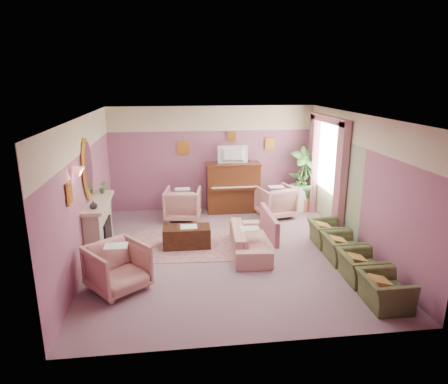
{
  "coord_description": "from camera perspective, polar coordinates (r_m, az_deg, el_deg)",
  "views": [
    {
      "loc": [
        -1.01,
        -7.58,
        3.48
      ],
      "look_at": [
        -0.02,
        0.4,
        1.19
      ],
      "focal_mm": 32.0,
      "sensor_mm": 36.0,
      "label": 1
    }
  ],
  "objects": [
    {
      "name": "olive_chair_a",
      "position": [
        6.92,
        21.99,
        -12.32
      ],
      "size": [
        0.56,
        0.8,
        0.69
      ],
      "primitive_type": "imported",
      "color": "#4B572E",
      "rests_on": "floor"
    },
    {
      "name": "mantel_shelf",
      "position": [
        8.28,
        -17.54,
        -1.45
      ],
      "size": [
        0.4,
        1.55,
        0.07
      ],
      "primitive_type": "cube",
      "color": "#BAA991",
      "rests_on": "fireplace_surround"
    },
    {
      "name": "olive_chair_c",
      "position": [
        8.24,
        16.56,
        -7.2
      ],
      "size": [
        0.56,
        0.8,
        0.69
      ],
      "primitive_type": "imported",
      "color": "#4B572E",
      "rests_on": "floor"
    },
    {
      "name": "sconce_shade",
      "position": [
        7.08,
        -20.04,
        2.68
      ],
      "size": [
        0.2,
        0.2,
        0.16
      ],
      "primitive_type": "cone",
      "color": "#FE786F",
      "rests_on": "wall_left"
    },
    {
      "name": "mantel_vase",
      "position": [
        7.78,
        -18.16,
        -1.76
      ],
      "size": [
        0.16,
        0.16,
        0.16
      ],
      "primitive_type": "imported",
      "color": "beige",
      "rests_on": "mantel_shelf"
    },
    {
      "name": "pelmet",
      "position": [
        9.87,
        14.78,
        10.01
      ],
      "size": [
        0.16,
        2.2,
        0.16
      ],
      "primitive_type": "cube",
      "color": "#A6606B",
      "rests_on": "wall_right"
    },
    {
      "name": "piano_keys",
      "position": [
        10.39,
        1.55,
        0.69
      ],
      "size": [
        1.2,
        0.08,
        0.02
      ],
      "primitive_type": "cube",
      "color": "beige",
      "rests_on": "piano"
    },
    {
      "name": "olive_chair_b",
      "position": [
        7.56,
        19.02,
        -9.55
      ],
      "size": [
        0.56,
        0.8,
        0.69
      ],
      "primitive_type": "imported",
      "color": "#4B572E",
      "rests_on": "floor"
    },
    {
      "name": "fire_ember",
      "position": [
        8.56,
        -16.31,
        -7.19
      ],
      "size": [
        0.06,
        0.54,
        0.1
      ],
      "primitive_type": "cube",
      "color": "#FF3D15",
      "rests_on": "floor"
    },
    {
      "name": "side_plant_small",
      "position": [
        10.91,
        11.45,
        1.55
      ],
      "size": [
        0.16,
        0.16,
        0.28
      ],
      "primitive_type": "imported",
      "color": "#3F7832",
      "rests_on": "side_table"
    },
    {
      "name": "curtain_right",
      "position": [
        10.91,
        12.56,
        3.96
      ],
      "size": [
        0.16,
        0.34,
        2.6
      ],
      "primitive_type": "cube",
      "color": "#A6606B",
      "rests_on": "floor"
    },
    {
      "name": "sofa",
      "position": [
        8.29,
        3.71,
        -6.2
      ],
      "size": [
        0.61,
        1.82,
        0.74
      ],
      "primitive_type": "imported",
      "color": "tan",
      "rests_on": "floor"
    },
    {
      "name": "palm_pot",
      "position": [
        11.11,
        11.14,
        -1.77
      ],
      "size": [
        0.34,
        0.34,
        0.34
      ],
      "primitive_type": "cylinder",
      "color": "#A26742",
      "rests_on": "floor"
    },
    {
      "name": "curtain_left",
      "position": [
        9.24,
        16.31,
        1.58
      ],
      "size": [
        0.16,
        0.34,
        2.6
      ],
      "primitive_type": "cube",
      "color": "#A6606B",
      "rests_on": "floor"
    },
    {
      "name": "print_back_left",
      "position": [
        10.69,
        -5.87,
        6.32
      ],
      "size": [
        0.3,
        0.03,
        0.38
      ],
      "primitive_type": "cube",
      "color": "gold",
      "rests_on": "wall_back"
    },
    {
      "name": "wall_front",
      "position": [
        5.13,
        4.98,
        -8.09
      ],
      "size": [
        5.5,
        0.02,
        2.8
      ],
      "primitive_type": "cube",
      "color": "#754867",
      "rests_on": "floor"
    },
    {
      "name": "side_plant_big",
      "position": [
        10.96,
        10.71,
        1.81
      ],
      "size": [
        0.3,
        0.3,
        0.34
      ],
      "primitive_type": "imported",
      "color": "#3F7832",
      "rests_on": "side_table"
    },
    {
      "name": "olive_chair_d",
      "position": [
        8.94,
        14.5,
        -5.2
      ],
      "size": [
        0.56,
        0.8,
        0.69
      ],
      "primitive_type": "imported",
      "color": "#4B572E",
      "rests_on": "floor"
    },
    {
      "name": "palm_plant",
      "position": [
        10.88,
        11.39,
        2.7
      ],
      "size": [
        0.76,
        0.76,
        1.44
      ],
      "primitive_type": "imported",
      "color": "#3F7832",
      "rests_on": "palm_pot"
    },
    {
      "name": "stripe_panel",
      "position": [
        9.94,
        15.32,
        1.29
      ],
      "size": [
        0.01,
        3.0,
        2.15
      ],
      "primitive_type": "cube",
      "color": "#94A57D",
      "rests_on": "wall_right"
    },
    {
      "name": "mirror_frame",
      "position": [
        8.14,
        -18.9,
        3.1
      ],
      "size": [
        0.04,
        0.72,
        1.2
      ],
      "primitive_type": "ellipsoid",
      "color": "gold",
      "rests_on": "wall_left"
    },
    {
      "name": "table_paper",
      "position": [
        8.53,
        -5.06,
        -4.95
      ],
      "size": [
        0.35,
        0.28,
        0.01
      ],
      "primitive_type": "cube",
      "color": "silver",
      "rests_on": "coffee_table"
    },
    {
      "name": "print_back_mid",
      "position": [
        10.75,
        1.09,
        7.96
      ],
      "size": [
        0.22,
        0.03,
        0.26
      ],
      "primitive_type": "cube",
      "color": "gold",
      "rests_on": "wall_back"
    },
    {
      "name": "floor",
      "position": [
        8.4,
        0.49,
        -8.59
      ],
      "size": [
        5.5,
        6.0,
        0.01
      ],
      "primitive_type": "cube",
      "color": "slate",
      "rests_on": "ground"
    },
    {
      "name": "floral_armchair_right",
      "position": [
        10.45,
        7.43,
        -1.11
      ],
      "size": [
        0.87,
        0.87,
        0.9
      ],
      "primitive_type": "imported",
      "color": "tan",
      "rests_on": "floor"
    },
    {
      "name": "fireplace_inset",
      "position": [
        8.5,
        -16.67,
        -6.08
      ],
      "size": [
        0.18,
        0.72,
        0.68
      ],
      "primitive_type": "cube",
      "color": "black",
      "rests_on": "floor"
    },
    {
      "name": "ceiling",
      "position": [
        7.68,
        0.54,
        10.8
      ],
      "size": [
        5.5,
        6.0,
        0.01
      ],
      "primitive_type": "cube",
      "color": "white",
      "rests_on": "wall_back"
    },
    {
      "name": "mirror_glass",
      "position": [
        8.13,
        -18.73,
        3.11
      ],
      "size": [
        0.01,
        0.6,
        1.06
      ],
      "primitive_type": "ellipsoid",
      "color": "white",
      "rests_on": "wall_left"
    },
    {
      "name": "wall_right",
      "position": [
        8.72,
        18.74,
        1.21
      ],
      "size": [
        0.02,
        6.0,
        2.8
      ],
      "primitive_type": "cube",
      "color": "#754867",
      "rests_on": "floor"
    },
    {
      "name": "sofa_throw",
      "position": [
        8.29,
        6.46,
        -4.56
      ],
      "size": [
        0.09,
        1.38,
        0.51
      ],
      "primitive_type": "cube",
      "color": "#A6606B",
      "rests_on": "sofa"
    },
    {
      "name": "piano_keyshelf",
      "position": [
        10.4,
        1.54,
        0.48
      ],
      "size": [
        1.3,
        0.12,
        0.06
      ],
      "primitive_type": "cube",
      "color": "#482210",
      "rests_on": "piano"
    },
    {
      "name": "television",
      "position": [
        10.49,
        1.33,
        5.55
      ],
      "size": [
        0.8,
        0.12,
        0.48
      ],
      "primitive_type": "imported",
      "color": "black",
      "rests_on": "piano"
    },
    {
      "name": "print_back_right",
      "position": [
        10.98,
        6.55,
        6.87
      ],
      "size": [
        0.26,
        0.03,
        0.34
      ],
      "primitive_type": "cube",
      "color": "gold",
      "rests_on": "wall_back"
    },
    {
      "name": "side_table",
      "position": [
        11.09,
        10.57,
        -0.79
      ],
      "size": [
        0.52,
        0.52,
        0.7
      ],
      "primitive_type": "cylinder",
      "color": "silver",
      "rests_on": "floor"
    },
    {
      "name": "print_left_wall",
      "position": [
        6.83,
        -21.19,
        -0.14
      ],
      "size": [
        0.03,
        0.28,
        0.36
      ],
      "primitive_type": "cube",
      "color": "gold",
      "rests_on": "wall_left"
    },
    {
      "name": "wall_back",
      "position": [
        10.83,
        -1.59,
        4.8
      ],
      "size": [
        5.5,
        0.02,
        2.8
      ],
      "primitive_type": "cube",
      "color": "#754867",
      "rests_on": "floor"
    },
    {
      "name": "piano",
      "position": [
        10.75,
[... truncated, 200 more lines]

